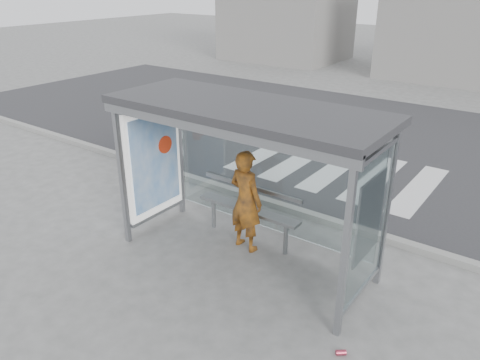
# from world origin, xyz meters

# --- Properties ---
(ground) EXTENTS (80.00, 80.00, 0.00)m
(ground) POSITION_xyz_m (0.00, 0.00, 0.00)
(ground) COLOR #61615F
(ground) RESTS_ON ground
(road) EXTENTS (30.00, 10.00, 0.01)m
(road) POSITION_xyz_m (0.00, 7.00, 0.00)
(road) COLOR #2D2D30
(road) RESTS_ON ground
(curb) EXTENTS (30.00, 0.18, 0.12)m
(curb) POSITION_xyz_m (0.00, 1.95, 0.06)
(curb) COLOR gray
(curb) RESTS_ON ground
(crosswalk) EXTENTS (4.55, 3.00, 0.00)m
(crosswalk) POSITION_xyz_m (-0.50, 4.50, 0.00)
(crosswalk) COLOR silver
(crosswalk) RESTS_ON ground
(bus_shelter) EXTENTS (4.25, 1.65, 2.62)m
(bus_shelter) POSITION_xyz_m (-0.37, 0.06, 1.98)
(bus_shelter) COLOR gray
(bus_shelter) RESTS_ON ground
(building_left) EXTENTS (6.00, 5.00, 6.00)m
(building_left) POSITION_xyz_m (-10.00, 18.00, 3.00)
(building_left) COLOR gray
(building_left) RESTS_ON ground
(person) EXTENTS (0.69, 0.50, 1.77)m
(person) POSITION_xyz_m (-0.21, 0.35, 0.88)
(person) COLOR red
(person) RESTS_ON ground
(bench) EXTENTS (1.98, 0.24, 1.02)m
(bench) POSITION_xyz_m (-0.32, 0.58, 0.60)
(bench) COLOR slate
(bench) RESTS_ON ground
(soda_can) EXTENTS (0.14, 0.13, 0.07)m
(soda_can) POSITION_xyz_m (2.20, -1.01, 0.03)
(soda_can) COLOR #C13851
(soda_can) RESTS_ON ground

